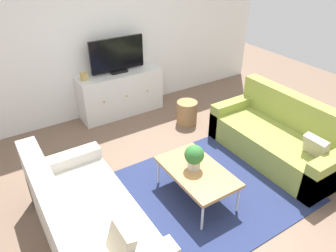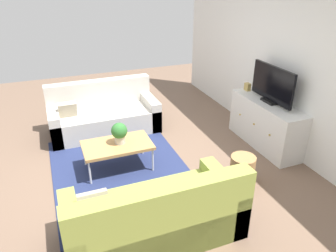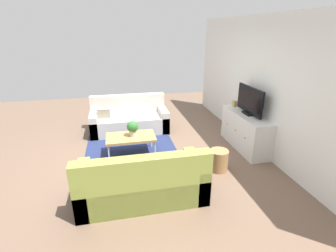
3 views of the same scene
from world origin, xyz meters
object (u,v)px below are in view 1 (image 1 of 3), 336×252
at_px(wicker_basket, 187,113).
at_px(coffee_table, 197,172).
at_px(couch_right_side, 281,138).
at_px(tv_console, 121,93).
at_px(potted_plant, 194,156).
at_px(mantel_clock, 84,76).
at_px(couch_left_side, 84,224).
at_px(flat_screen_tv, 117,56).

bearing_deg(wicker_basket, coffee_table, -121.84).
distance_m(couch_right_side, tv_console, 2.73).
height_order(potted_plant, mantel_clock, mantel_clock).
relative_size(coffee_table, wicker_basket, 2.50).
bearing_deg(coffee_table, mantel_clock, 99.90).
relative_size(couch_right_side, potted_plant, 6.03).
bearing_deg(coffee_table, tv_console, 85.86).
height_order(coffee_table, potted_plant, potted_plant).
relative_size(couch_left_side, coffee_table, 1.92).
bearing_deg(flat_screen_tv, couch_right_side, -60.65).
relative_size(mantel_clock, wicker_basket, 0.33).
xyz_separation_m(couch_right_side, wicker_basket, (-0.58, 1.46, -0.09)).
xyz_separation_m(potted_plant, tv_console, (0.19, 2.38, -0.20)).
distance_m(mantel_clock, wicker_basket, 1.76).
bearing_deg(coffee_table, potted_plant, 106.27).
distance_m(couch_left_side, potted_plant, 1.38).
bearing_deg(wicker_basket, couch_right_side, -68.13).
xyz_separation_m(flat_screen_tv, wicker_basket, (0.76, -0.94, -0.85)).
bearing_deg(couch_left_side, wicker_basket, 32.35).
xyz_separation_m(coffee_table, mantel_clock, (-0.42, 2.43, 0.45)).
bearing_deg(couch_right_side, flat_screen_tv, 119.35).
bearing_deg(flat_screen_tv, mantel_clock, -178.09).
distance_m(couch_right_side, wicker_basket, 1.57).
bearing_deg(mantel_clock, tv_console, -0.00).
distance_m(coffee_table, wicker_basket, 1.79).
bearing_deg(potted_plant, couch_right_side, 0.16).
bearing_deg(couch_left_side, tv_console, 57.07).
height_order(couch_left_side, couch_right_side, same).
bearing_deg(flat_screen_tv, wicker_basket, -50.92).
distance_m(coffee_table, tv_console, 2.43).
bearing_deg(mantel_clock, potted_plant, -80.23).
relative_size(couch_right_side, wicker_basket, 4.80).
relative_size(potted_plant, wicker_basket, 0.80).
xyz_separation_m(couch_left_side, mantel_clock, (0.94, 2.37, 0.54)).
distance_m(couch_right_side, mantel_clock, 3.12).
xyz_separation_m(couch_left_side, tv_console, (1.54, 2.37, 0.10)).
relative_size(couch_left_side, wicker_basket, 4.80).
xyz_separation_m(coffee_table, flat_screen_tv, (0.18, 2.45, 0.67)).
relative_size(potted_plant, flat_screen_tv, 0.33).
bearing_deg(mantel_clock, flat_screen_tv, 1.91).
bearing_deg(potted_plant, wicker_basket, 56.92).
xyz_separation_m(potted_plant, mantel_clock, (-0.41, 2.38, 0.24)).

